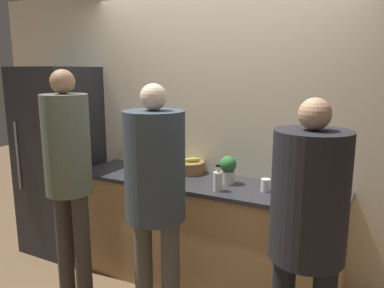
% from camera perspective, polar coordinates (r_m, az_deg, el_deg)
% --- Properties ---
extents(wall_back, '(5.20, 0.06, 2.60)m').
position_cam_1_polar(wall_back, '(3.32, 4.12, 1.73)').
color(wall_back, beige).
rests_on(wall_back, ground_plane).
extents(counter, '(2.28, 0.64, 0.94)m').
position_cam_1_polar(counter, '(3.30, 1.75, -13.40)').
color(counter, tan).
rests_on(counter, ground_plane).
extents(refrigerator, '(0.68, 0.67, 1.88)m').
position_cam_1_polar(refrigerator, '(4.05, -19.39, -2.38)').
color(refrigerator, '#232328').
rests_on(refrigerator, ground_plane).
extents(person_left, '(0.36, 0.36, 1.85)m').
position_cam_1_polar(person_left, '(3.08, -18.37, -3.05)').
color(person_left, '#38332D').
rests_on(person_left, ground_plane).
extents(person_center, '(0.41, 0.41, 1.76)m').
position_cam_1_polar(person_center, '(2.55, -5.64, -6.08)').
color(person_center, '#4C4742').
rests_on(person_center, ground_plane).
extents(person_right, '(0.41, 0.41, 1.71)m').
position_cam_1_polar(person_right, '(2.17, 17.29, -10.66)').
color(person_right, black).
rests_on(person_right, ground_plane).
extents(fruit_bowl, '(0.27, 0.27, 0.14)m').
position_cam_1_polar(fruit_bowl, '(3.36, -0.43, -3.50)').
color(fruit_bowl, brown).
rests_on(fruit_bowl, counter).
extents(utensil_crock, '(0.13, 0.13, 0.31)m').
position_cam_1_polar(utensil_crock, '(2.95, 14.99, -5.57)').
color(utensil_crock, silver).
rests_on(utensil_crock, counter).
extents(bottle_clear, '(0.07, 0.07, 0.21)m').
position_cam_1_polar(bottle_clear, '(2.87, 3.96, -5.54)').
color(bottle_clear, silver).
rests_on(bottle_clear, counter).
extents(cup_white, '(0.07, 0.07, 0.10)m').
position_cam_1_polar(cup_white, '(2.92, 11.16, -6.15)').
color(cup_white, white).
rests_on(cup_white, counter).
extents(potted_plant, '(0.14, 0.14, 0.23)m').
position_cam_1_polar(potted_plant, '(3.05, 5.52, -3.72)').
color(potted_plant, beige).
rests_on(potted_plant, counter).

